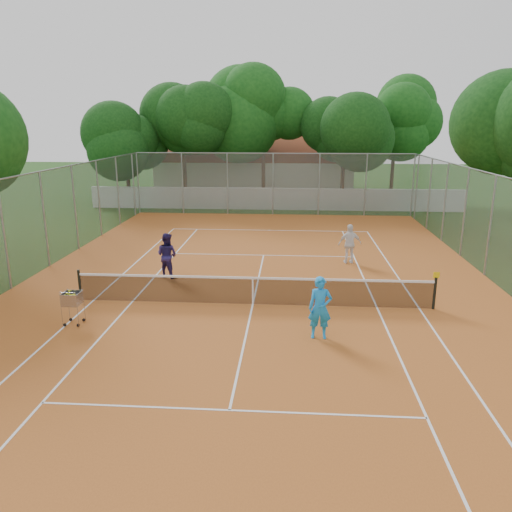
# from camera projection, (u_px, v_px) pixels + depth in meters

# --- Properties ---
(ground) EXTENTS (120.00, 120.00, 0.00)m
(ground) POSITION_uv_depth(u_px,v_px,m) (253.00, 305.00, 16.75)
(ground) COLOR #17380F
(ground) RESTS_ON ground
(court_pad) EXTENTS (18.00, 34.00, 0.02)m
(court_pad) POSITION_uv_depth(u_px,v_px,m) (253.00, 305.00, 16.75)
(court_pad) COLOR #AF5C22
(court_pad) RESTS_ON ground
(court_lines) EXTENTS (10.98, 23.78, 0.01)m
(court_lines) POSITION_uv_depth(u_px,v_px,m) (253.00, 304.00, 16.75)
(court_lines) COLOR white
(court_lines) RESTS_ON court_pad
(tennis_net) EXTENTS (11.88, 0.10, 0.98)m
(tennis_net) POSITION_uv_depth(u_px,v_px,m) (253.00, 290.00, 16.62)
(tennis_net) COLOR black
(tennis_net) RESTS_ON court_pad
(perimeter_fence) EXTENTS (18.00, 34.00, 4.00)m
(perimeter_fence) POSITION_uv_depth(u_px,v_px,m) (253.00, 247.00, 16.23)
(perimeter_fence) COLOR slate
(perimeter_fence) RESTS_ON ground
(boundary_wall) EXTENTS (26.00, 0.30, 1.50)m
(boundary_wall) POSITION_uv_depth(u_px,v_px,m) (274.00, 199.00, 34.86)
(boundary_wall) COLOR silver
(boundary_wall) RESTS_ON ground
(clubhouse) EXTENTS (16.40, 9.00, 4.40)m
(clubhouse) POSITION_uv_depth(u_px,v_px,m) (256.00, 166.00, 44.25)
(clubhouse) COLOR beige
(clubhouse) RESTS_ON ground
(tropical_trees) EXTENTS (29.00, 19.00, 10.00)m
(tropical_trees) POSITION_uv_depth(u_px,v_px,m) (276.00, 135.00, 36.64)
(tropical_trees) COLOR black
(tropical_trees) RESTS_ON ground
(player_near) EXTENTS (0.66, 0.44, 1.79)m
(player_near) POSITION_uv_depth(u_px,v_px,m) (320.00, 308.00, 13.94)
(player_near) COLOR #1A8CE3
(player_near) RESTS_ON court_pad
(player_far_left) EXTENTS (1.05, 0.94, 1.77)m
(player_far_left) POSITION_uv_depth(u_px,v_px,m) (167.00, 255.00, 19.49)
(player_far_left) COLOR #231B52
(player_far_left) RESTS_ON court_pad
(player_far_right) EXTENTS (1.05, 0.55, 1.71)m
(player_far_right) POSITION_uv_depth(u_px,v_px,m) (350.00, 244.00, 21.45)
(player_far_right) COLOR white
(player_far_right) RESTS_ON court_pad
(ball_hopper) EXTENTS (0.70, 0.70, 1.11)m
(ball_hopper) POSITION_uv_depth(u_px,v_px,m) (73.00, 307.00, 14.96)
(ball_hopper) COLOR #AAAAB1
(ball_hopper) RESTS_ON court_pad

